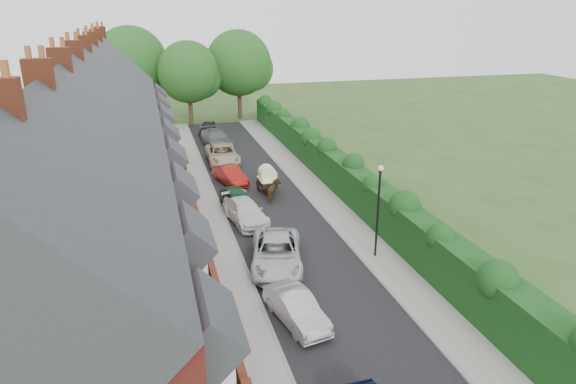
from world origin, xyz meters
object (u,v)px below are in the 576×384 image
object	(u,v)px
lamppost	(379,200)
car_silver_b	(277,253)
car_black	(208,127)
car_red	(230,175)
horse_cart	(267,177)
car_beige	(222,154)
car_silver_a	(296,308)
car_green	(238,200)
car_grey	(216,139)
horse	(274,191)
car_white	(245,212)

from	to	relation	value
lamppost	car_silver_b	xyz separation A→B (m)	(-5.34, 0.42, -2.54)
lamppost	car_black	size ratio (longest dim) A/B	1.31
car_red	horse_cart	xyz separation A→B (m)	(2.28, -2.67, 0.49)
car_beige	car_silver_b	bearing A→B (deg)	-89.69
car_black	car_silver_a	bearing A→B (deg)	-78.33
lamppost	car_green	distance (m)	10.76
car_beige	car_black	xyz separation A→B (m)	(0.12, 11.20, -0.10)
car_grey	car_black	xyz separation A→B (m)	(-0.12, 5.60, -0.12)
car_silver_a	car_beige	distance (m)	24.43
car_silver_b	car_silver_a	bearing A→B (deg)	-81.18
car_silver_b	car_grey	distance (m)	24.98
car_grey	horse_cart	bearing A→B (deg)	-90.50
car_silver_a	car_silver_b	size ratio (longest dim) A/B	0.73
car_silver_a	horse	bearing A→B (deg)	68.13
car_white	car_grey	world-z (taller)	car_grey
lamppost	horse	distance (m)	10.52
lamppost	car_black	bearing A→B (deg)	99.38
car_red	horse	bearing A→B (deg)	-77.91
car_black	horse	size ratio (longest dim) A/B	2.30
lamppost	car_red	xyz separation A→B (m)	(-5.49, 14.20, -2.63)
car_green	horse_cart	world-z (taller)	horse_cart
car_beige	car_black	size ratio (longest dim) A/B	1.41
car_silver_a	horse	distance (m)	14.53
car_beige	horse_cart	world-z (taller)	horse_cart
car_black	horse_cart	size ratio (longest dim) A/B	1.41
lamppost	car_beige	distance (m)	20.64
lamppost	car_silver_a	bearing A→B (deg)	-141.19
car_black	horse_cart	distance (m)	19.57
car_grey	horse	xyz separation A→B (m)	(1.79, -15.72, -0.07)
car_white	car_beige	world-z (taller)	car_beige
car_silver_a	car_red	distance (m)	18.83
car_silver_a	car_black	size ratio (longest dim) A/B	1.01
car_silver_b	lamppost	bearing A→B (deg)	9.00
car_green	car_black	world-z (taller)	car_green
lamppost	horse	bearing A→B (deg)	108.36
lamppost	horse_cart	world-z (taller)	lamppost
car_silver_b	car_red	size ratio (longest dim) A/B	1.36
car_silver_a	horse	size ratio (longest dim) A/B	2.32
car_beige	horse_cart	distance (m)	8.52
lamppost	horse_cart	distance (m)	12.16
car_silver_a	car_silver_b	xyz separation A→B (m)	(0.41, 5.05, 0.11)
car_black	horse	bearing A→B (deg)	-72.19
car_black	car_red	bearing A→B (deg)	-78.56
car_silver_a	car_black	xyz separation A→B (m)	(0.63, 35.63, 0.02)
car_white	car_beige	bearing A→B (deg)	78.52
car_silver_b	car_white	world-z (taller)	car_silver_b
car_grey	horse_cart	world-z (taller)	horse_cart
car_silver_a	car_white	distance (m)	11.23
lamppost	car_grey	size ratio (longest dim) A/B	0.94
car_silver_a	car_beige	size ratio (longest dim) A/B	0.71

